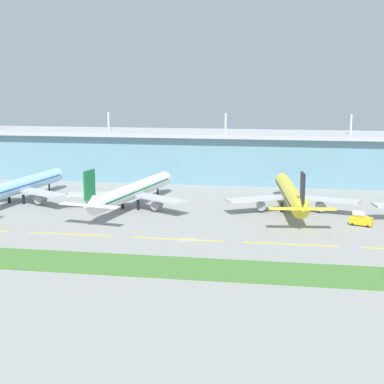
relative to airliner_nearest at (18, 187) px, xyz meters
The scene contains 10 objects.
ground_plane 86.17m from the airliner_nearest, 29.68° to the right, with size 600.00×600.00×0.00m, color gray.
terminal_building 98.99m from the airliner_nearest, 40.95° to the left, with size 288.00×34.00×32.42m.
airliner_nearest is the anchor object (origin of this frame).
airliner_near_middle 46.71m from the airliner_nearest, ahead, with size 48.01×71.05×18.90m.
airliner_far_middle 105.16m from the airliner_nearest, ahead, with size 48.43×67.85×18.90m.
taxiway_stripe_mid_west 57.05m from the airliner_nearest, 48.38° to the right, with size 28.00×0.70×0.04m, color yellow.
taxiway_stripe_centre 83.49m from the airliner_nearest, 30.60° to the right, with size 28.00×0.70×0.04m, color yellow.
taxiway_stripe_mid_east 114.01m from the airliner_nearest, 21.86° to the right, with size 28.00×0.70×0.04m, color yellow.
grass_verge 102.03m from the airliner_nearest, 42.85° to the right, with size 300.00×18.00×0.10m, color #477A33.
fuel_truck 129.19m from the airliner_nearest, ahead, with size 7.65×5.10×4.95m.
Camera 1 is at (30.27, -168.59, 47.27)m, focal length 55.08 mm.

